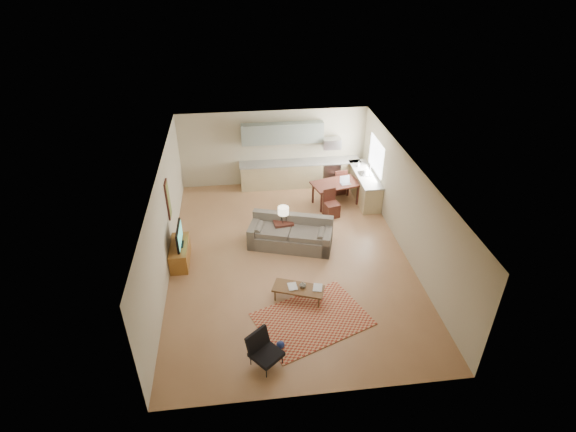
{
  "coord_description": "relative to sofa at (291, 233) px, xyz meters",
  "views": [
    {
      "loc": [
        -1.26,
        -10.0,
        7.63
      ],
      "look_at": [
        0.0,
        0.3,
        1.15
      ],
      "focal_mm": 28.0,
      "sensor_mm": 36.0,
      "label": 1
    }
  ],
  "objects": [
    {
      "name": "dining_chair_far",
      "position": [
        2.05,
        2.97,
        0.04
      ],
      "size": [
        0.51,
        0.53,
        0.93
      ],
      "primitive_type": null,
      "rotation": [
        0.0,
        0.0,
        3.3
      ],
      "color": "#3C1A14",
      "rests_on": "floor"
    },
    {
      "name": "coffee_table",
      "position": [
        -0.1,
        -2.29,
        -0.24
      ],
      "size": [
        1.34,
        0.9,
        0.37
      ],
      "primitive_type": null,
      "rotation": [
        0.0,
        0.0,
        -0.36
      ],
      "color": "#53351A",
      "rests_on": "floor"
    },
    {
      "name": "upper_cabinets",
      "position": [
        0.2,
        3.81,
        1.52
      ],
      "size": [
        2.8,
        0.34,
        0.7
      ],
      "primitive_type": "cube",
      "color": "gray",
      "rests_on": "room"
    },
    {
      "name": "kitchen_counter_back",
      "position": [
        0.8,
        3.66,
        0.03
      ],
      "size": [
        4.26,
        0.64,
        0.92
      ],
      "primitive_type": null,
      "color": "tan",
      "rests_on": "ground"
    },
    {
      "name": "window_right",
      "position": [
        3.13,
        2.48,
        1.12
      ],
      "size": [
        0.02,
        1.4,
        1.05
      ],
      "primitive_type": "cube",
      "color": "white",
      "rests_on": "room"
    },
    {
      "name": "vase",
      "position": [
        0.01,
        -2.28,
        0.03
      ],
      "size": [
        0.21,
        0.21,
        0.17
      ],
      "primitive_type": "imported",
      "rotation": [
        0.0,
        0.0,
        -0.15
      ],
      "color": "black",
      "rests_on": "coffee_table"
    },
    {
      "name": "wall_art_left",
      "position": [
        -3.31,
        0.38,
        1.12
      ],
      "size": [
        0.06,
        0.42,
        1.1
      ],
      "primitive_type": null,
      "color": "olive",
      "rests_on": "room"
    },
    {
      "name": "tv_credenza",
      "position": [
        -3.1,
        -0.39,
        -0.14
      ],
      "size": [
        0.47,
        1.23,
        0.57
      ],
      "primitive_type": null,
      "color": "brown",
      "rests_on": "floor"
    },
    {
      "name": "book_b",
      "position": [
        0.26,
        -2.32,
        -0.04
      ],
      "size": [
        0.37,
        0.41,
        0.02
      ],
      "primitive_type": "imported",
      "rotation": [
        0.0,
        0.0,
        -0.27
      ],
      "color": "navy",
      "rests_on": "coffee_table"
    },
    {
      "name": "laptop",
      "position": [
        2.08,
        2.11,
        0.47
      ],
      "size": [
        0.35,
        0.28,
        0.24
      ],
      "primitive_type": null,
      "rotation": [
        0.0,
        0.0,
        0.12
      ],
      "color": "#A5A8AD",
      "rests_on": "dining_table"
    },
    {
      "name": "kitchen_range",
      "position": [
        1.9,
        3.66,
        0.02
      ],
      "size": [
        0.62,
        0.62,
        0.9
      ],
      "primitive_type": "cube",
      "color": "#A5A8AD",
      "rests_on": "ground"
    },
    {
      "name": "armchair",
      "position": [
        -1.03,
        -4.17,
        -0.05
      ],
      "size": [
        0.92,
        0.92,
        0.75
      ],
      "primitive_type": null,
      "rotation": [
        0.0,
        0.0,
        0.7
      ],
      "color": "black",
      "rests_on": "floor"
    },
    {
      "name": "triptych",
      "position": [
        -0.2,
        3.95,
        1.32
      ],
      "size": [
        1.7,
        0.04,
        0.5
      ],
      "primitive_type": null,
      "color": "beige",
      "rests_on": "room"
    },
    {
      "name": "book_a",
      "position": [
        -0.35,
        -2.25,
        -0.04
      ],
      "size": [
        0.25,
        0.32,
        0.03
      ],
      "primitive_type": "imported",
      "rotation": [
        0.0,
        0.0,
        0.06
      ],
      "color": "maroon",
      "rests_on": "coffee_table"
    },
    {
      "name": "dining_chair_near",
      "position": [
        1.5,
        1.46,
        0.02
      ],
      "size": [
        0.53,
        0.55,
        0.9
      ],
      "primitive_type": null,
      "rotation": [
        0.0,
        0.0,
        0.26
      ],
      "color": "#3C1A14",
      "rests_on": "floor"
    },
    {
      "name": "dining_table",
      "position": [
        1.77,
        2.21,
        -0.04
      ],
      "size": [
        1.7,
        1.24,
        0.77
      ],
      "primitive_type": null,
      "rotation": [
        0.0,
        0.0,
        0.26
      ],
      "color": "#3C1A14",
      "rests_on": "floor"
    },
    {
      "name": "tv",
      "position": [
        -3.05,
        -0.39,
        0.42
      ],
      "size": [
        0.09,
        0.94,
        0.57
      ],
      "primitive_type": null,
      "color": "black",
      "rests_on": "tv_credenza"
    },
    {
      "name": "room",
      "position": [
        -0.1,
        -0.52,
        0.92
      ],
      "size": [
        9.0,
        9.0,
        9.0
      ],
      "color": "#996A44",
      "rests_on": "ground"
    },
    {
      "name": "kitchen_counter_right",
      "position": [
        2.83,
        2.48,
        0.03
      ],
      "size": [
        0.64,
        2.26,
        0.92
      ],
      "primitive_type": null,
      "color": "tan",
      "rests_on": "ground"
    },
    {
      "name": "sofa",
      "position": [
        0.0,
        0.0,
        0.0
      ],
      "size": [
        2.66,
        1.74,
        0.85
      ],
      "primitive_type": null,
      "rotation": [
        0.0,
        0.0,
        -0.3
      ],
      "color": "#5E574B",
      "rests_on": "floor"
    },
    {
      "name": "soap_bottle",
      "position": [
        2.73,
        3.05,
        0.59
      ],
      "size": [
        0.12,
        0.12,
        0.19
      ],
      "primitive_type": "imported",
      "rotation": [
        0.0,
        0.0,
        0.19
      ],
      "color": "beige",
      "rests_on": "kitchen_counter_right"
    },
    {
      "name": "kitchen_microwave",
      "position": [
        1.9,
        3.68,
        1.12
      ],
      "size": [
        0.62,
        0.4,
        0.35
      ],
      "primitive_type": "cube",
      "color": "#A5A8AD",
      "rests_on": "room"
    },
    {
      "name": "table_lamp",
      "position": [
        -0.18,
        0.27,
        0.47
      ],
      "size": [
        0.37,
        0.37,
        0.51
      ],
      "primitive_type": null,
      "rotation": [
        0.0,
        0.0,
        0.19
      ],
      "color": "beige",
      "rests_on": "console_table"
    },
    {
      "name": "console_table",
      "position": [
        -0.18,
        0.27,
        -0.1
      ],
      "size": [
        0.59,
        0.43,
        0.64
      ],
      "primitive_type": null,
      "rotation": [
        0.0,
        0.0,
        0.12
      ],
      "color": "#3C1A14",
      "rests_on": "floor"
    },
    {
      "name": "rug",
      "position": [
        0.13,
        -3.01,
        -0.42
      ],
      "size": [
        2.95,
        2.53,
        0.02
      ],
      "primitive_type": "cube",
      "rotation": [
        0.0,
        0.0,
        0.38
      ],
      "color": "maroon",
      "rests_on": "floor"
    }
  ]
}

